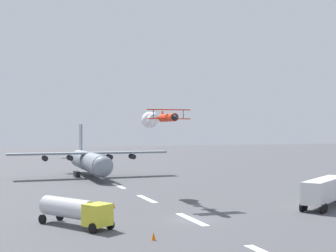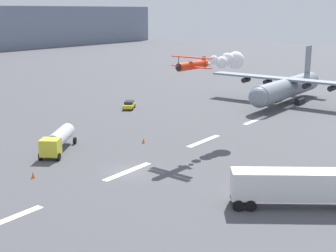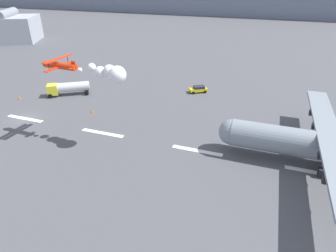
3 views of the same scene
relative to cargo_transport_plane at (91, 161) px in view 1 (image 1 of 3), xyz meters
The scene contains 11 objects.
ground_plane 50.53m from the cargo_transport_plane, behind, with size 440.00×440.00×0.00m, color #4C4C51.
runway_stripe_4 50.53m from the cargo_transport_plane, behind, with size 8.00×0.90×0.01m, color white.
runway_stripe_5 33.69m from the cargo_transport_plane, behind, with size 8.00×0.90×0.01m, color white.
runway_stripe_6 16.99m from the cargo_transport_plane, behind, with size 8.00×0.90×0.01m, color white.
runway_stripe_7 3.91m from the cargo_transport_plane, 78.60° to the right, with size 8.00×0.90×0.01m, color white.
cargo_transport_plane is the anchor object (origin of this frame).
stunt_biplane_red 32.90m from the cargo_transport_plane, behind, with size 15.34×6.16×2.59m.
semi_truck_orange 52.82m from the cargo_transport_plane, 154.37° to the right, with size 11.43×14.46×3.70m.
fuel_tanker_truck 51.19m from the cargo_transport_plane, 167.41° to the left, with size 8.98×7.04×2.90m.
traffic_cone_near 58.96m from the cargo_transport_plane, behind, with size 0.44×0.44×0.75m, color orange.
traffic_cone_far 40.02m from the cargo_transport_plane, behind, with size 0.44×0.44×0.75m, color orange.
Camera 1 is at (-50.64, 21.20, 10.32)m, focal length 51.72 mm.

